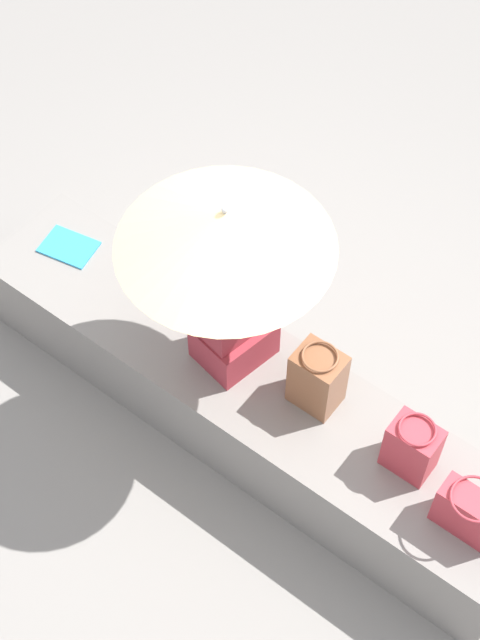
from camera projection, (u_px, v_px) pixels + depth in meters
name	position (u px, v px, depth m)	size (l,w,h in m)	color
ground_plane	(245.00, 423.00, 4.95)	(14.00, 14.00, 0.00)	gray
stone_bench	(246.00, 399.00, 4.75)	(3.02, 0.63, 0.49)	gray
person_seated	(234.00, 305.00, 4.31)	(0.34, 0.50, 0.90)	#992D38
parasol	(225.00, 230.00, 3.78)	(0.92, 0.92, 1.12)	#B7B7BC
handbag_black	(317.00, 378.00, 4.33)	(0.22, 0.18, 0.36)	brown
tote_bag_canvas	(469.00, 512.00, 3.99)	(0.29, 0.21, 0.27)	#B2333D
shoulder_bag_spare	(412.00, 447.00, 4.15)	(0.22, 0.17, 0.32)	#B2333D
magazine	(69.00, 247.00, 5.01)	(0.28, 0.20, 0.01)	#339ED1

